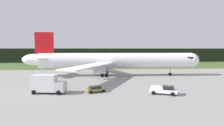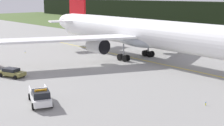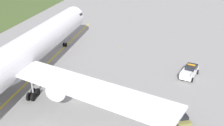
# 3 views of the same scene
# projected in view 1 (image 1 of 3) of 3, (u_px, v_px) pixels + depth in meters

# --- Properties ---
(ground) EXTENTS (320.00, 320.00, 0.00)m
(ground) POSITION_uv_depth(u_px,v_px,m) (106.00, 80.00, 54.07)
(ground) COLOR gray
(grass_verge) EXTENTS (320.00, 49.01, 0.04)m
(grass_verge) POSITION_uv_depth(u_px,v_px,m) (102.00, 65.00, 106.37)
(grass_verge) COLOR #445A29
(grass_verge) RESTS_ON ground
(distant_tree_line) EXTENTS (288.00, 7.62, 9.32)m
(distant_tree_line) POSITION_uv_depth(u_px,v_px,m) (102.00, 55.00, 127.99)
(distant_tree_line) COLOR black
(distant_tree_line) RESTS_ON ground
(taxiway_centerline_main) EXTENTS (80.24, 2.41, 0.01)m
(taxiway_centerline_main) POSITION_uv_depth(u_px,v_px,m) (115.00, 76.00, 62.78)
(taxiway_centerline_main) COLOR yellow
(taxiway_centerline_main) RESTS_ON ground
(airliner) EXTENTS (59.59, 48.63, 14.53)m
(airliner) POSITION_uv_depth(u_px,v_px,m) (113.00, 61.00, 62.37)
(airliner) COLOR white
(airliner) RESTS_ON ground
(ops_pickup_truck) EXTENTS (5.62, 3.73, 1.94)m
(ops_pickup_truck) POSITION_uv_depth(u_px,v_px,m) (164.00, 90.00, 36.83)
(ops_pickup_truck) COLOR white
(ops_pickup_truck) RESTS_ON ground
(catering_truck) EXTENTS (6.99, 3.50, 3.99)m
(catering_truck) POSITION_uv_depth(u_px,v_px,m) (47.00, 84.00, 37.61)
(catering_truck) COLOR silver
(catering_truck) RESTS_ON ground
(staff_car) EXTENTS (4.37, 3.09, 1.30)m
(staff_car) POSITION_uv_depth(u_px,v_px,m) (96.00, 89.00, 38.72)
(staff_car) COLOR olive
(staff_car) RESTS_ON ground
(taxiway_edge_light_east) EXTENTS (0.12, 0.12, 0.42)m
(taxiway_edge_light_east) POSITION_uv_depth(u_px,v_px,m) (191.00, 81.00, 51.21)
(taxiway_edge_light_east) COLOR yellow
(taxiway_edge_light_east) RESTS_ON ground
(taxiway_edge_light_west) EXTENTS (0.12, 0.12, 0.46)m
(taxiway_edge_light_west) POSITION_uv_depth(u_px,v_px,m) (30.00, 83.00, 48.12)
(taxiway_edge_light_west) COLOR yellow
(taxiway_edge_light_west) RESTS_ON ground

